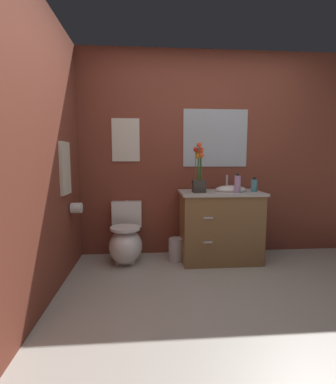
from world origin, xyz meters
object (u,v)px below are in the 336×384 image
(trash_bin, at_px, (176,249))
(soap_bottle, at_px, (254,185))
(lotion_bottle, at_px, (237,184))
(flower_vase, at_px, (199,175))
(toilet_paper_roll, at_px, (76,208))
(vanity_cabinet, at_px, (220,225))
(toilet, at_px, (126,241))
(hanging_towel, at_px, (65,168))
(wall_poster, at_px, (126,140))
(wall_mirror, at_px, (215,138))

(trash_bin, bearing_deg, soap_bottle, -3.76)
(lotion_bottle, relative_size, trash_bin, 0.79)
(flower_vase, height_order, toilet_paper_roll, flower_vase)
(vanity_cabinet, bearing_deg, lotion_bottle, -44.48)
(toilet, relative_size, toilet_paper_roll, 6.27)
(vanity_cabinet, xyz_separation_m, lotion_bottle, (0.15, -0.15, 0.50))
(hanging_towel, bearing_deg, flower_vase, 10.22)
(toilet, relative_size, hanging_towel, 1.33)
(soap_bottle, relative_size, toilet_paper_roll, 1.50)
(wall_poster, relative_size, hanging_towel, 0.99)
(toilet, distance_m, wall_poster, 1.21)
(vanity_cabinet, xyz_separation_m, hanging_towel, (-1.66, -0.32, 0.68))
(vanity_cabinet, relative_size, wall_poster, 1.95)
(lotion_bottle, bearing_deg, soap_bottle, 21.99)
(wall_poster, bearing_deg, lotion_bottle, -19.33)
(vanity_cabinet, relative_size, soap_bottle, 6.07)
(flower_vase, relative_size, hanging_towel, 1.07)
(hanging_towel, distance_m, toilet_paper_roll, 0.46)
(lotion_bottle, height_order, toilet_paper_roll, lotion_bottle)
(trash_bin, xyz_separation_m, toilet_paper_roll, (-1.09, -0.17, 0.54))
(toilet, height_order, wall_poster, wall_poster)
(flower_vase, bearing_deg, vanity_cabinet, 15.03)
(flower_vase, relative_size, wall_mirror, 0.69)
(trash_bin, bearing_deg, hanging_towel, -164.03)
(vanity_cabinet, height_order, hanging_towel, hanging_towel)
(soap_bottle, bearing_deg, wall_mirror, 137.21)
(toilet_paper_roll, bearing_deg, wall_poster, 42.86)
(vanity_cabinet, xyz_separation_m, trash_bin, (-0.52, 0.00, -0.29))
(toilet, distance_m, lotion_bottle, 1.43)
(toilet_paper_roll, bearing_deg, toilet, 21.45)
(vanity_cabinet, relative_size, hanging_towel, 1.93)
(wall_poster, distance_m, hanging_towel, 0.89)
(vanity_cabinet, relative_size, trash_bin, 3.68)
(lotion_bottle, bearing_deg, wall_poster, 160.67)
(flower_vase, height_order, wall_poster, wall_poster)
(soap_bottle, xyz_separation_m, toilet_paper_roll, (-1.98, -0.12, -0.22))
(toilet, xyz_separation_m, wall_mirror, (1.10, 0.27, 1.21))
(trash_bin, relative_size, hanging_towel, 0.52)
(vanity_cabinet, xyz_separation_m, wall_poster, (-1.10, 0.29, 1.00))
(toilet, distance_m, flower_vase, 1.14)
(soap_bottle, bearing_deg, flower_vase, -178.34)
(toilet, distance_m, hanging_towel, 1.08)
(soap_bottle, bearing_deg, trash_bin, 176.24)
(toilet_paper_roll, bearing_deg, flower_vase, 4.16)
(toilet, xyz_separation_m, lotion_bottle, (1.25, -0.17, 0.68))
(soap_bottle, distance_m, trash_bin, 1.17)
(wall_poster, bearing_deg, vanity_cabinet, -14.91)
(trash_bin, distance_m, wall_poster, 1.44)
(soap_bottle, height_order, hanging_towel, hanging_towel)
(soap_bottle, distance_m, wall_poster, 1.61)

